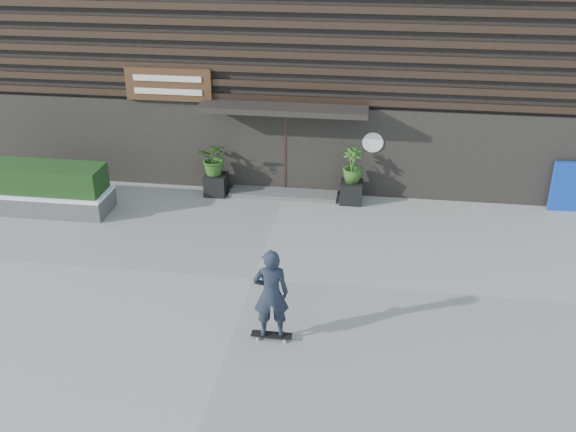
% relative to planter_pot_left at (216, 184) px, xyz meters
% --- Properties ---
extents(ground, '(80.00, 80.00, 0.00)m').
position_rel_planter_pot_left_xyz_m(ground, '(1.90, -4.40, -0.30)').
color(ground, gray).
rests_on(ground, ground).
extents(entrance_step, '(3.00, 0.80, 0.12)m').
position_rel_planter_pot_left_xyz_m(entrance_step, '(1.90, 0.20, -0.24)').
color(entrance_step, '#52524F').
rests_on(entrance_step, ground).
extents(planter_pot_left, '(0.60, 0.60, 0.60)m').
position_rel_planter_pot_left_xyz_m(planter_pot_left, '(0.00, 0.00, 0.00)').
color(planter_pot_left, black).
rests_on(planter_pot_left, ground).
extents(bamboo_left, '(0.86, 0.75, 0.96)m').
position_rel_planter_pot_left_xyz_m(bamboo_left, '(0.00, 0.00, 0.78)').
color(bamboo_left, '#2D591E').
rests_on(bamboo_left, planter_pot_left).
extents(planter_pot_right, '(0.60, 0.60, 0.60)m').
position_rel_planter_pot_left_xyz_m(planter_pot_right, '(3.80, 0.00, 0.00)').
color(planter_pot_right, black).
rests_on(planter_pot_right, ground).
extents(bamboo_right, '(0.54, 0.54, 0.96)m').
position_rel_planter_pot_left_xyz_m(bamboo_right, '(3.80, 0.00, 0.78)').
color(bamboo_right, '#2D591E').
rests_on(bamboo_right, planter_pot_right).
extents(raised_bed, '(3.50, 1.20, 0.50)m').
position_rel_planter_pot_left_xyz_m(raised_bed, '(-4.28, -1.65, -0.05)').
color(raised_bed, '#494947').
rests_on(raised_bed, ground).
extents(snow_layer, '(3.50, 1.20, 0.08)m').
position_rel_planter_pot_left_xyz_m(snow_layer, '(-4.28, -1.65, 0.24)').
color(snow_layer, white).
rests_on(snow_layer, raised_bed).
extents(hedge, '(3.30, 1.00, 0.70)m').
position_rel_planter_pot_left_xyz_m(hedge, '(-4.28, -1.65, 0.63)').
color(hedge, '#163312').
rests_on(hedge, snow_layer).
extents(building, '(18.00, 11.00, 8.00)m').
position_rel_planter_pot_left_xyz_m(building, '(1.90, 5.56, 3.69)').
color(building, black).
rests_on(building, ground).
extents(skateboarder, '(0.78, 0.54, 1.91)m').
position_rel_planter_pot_left_xyz_m(skateboarder, '(2.66, -6.49, 0.70)').
color(skateboarder, black).
rests_on(skateboarder, ground).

